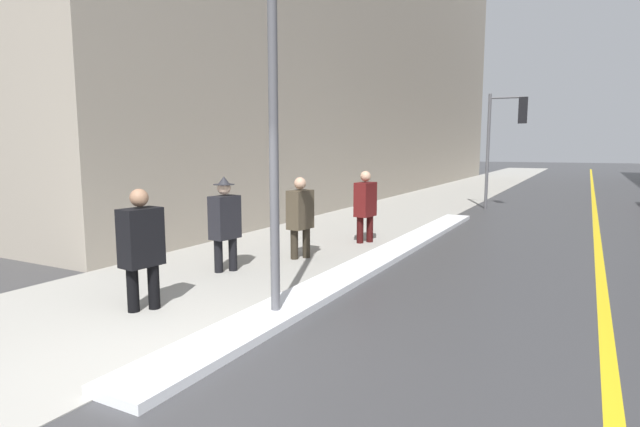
% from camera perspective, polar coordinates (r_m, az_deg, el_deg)
% --- Properties ---
extents(ground_plane, '(160.00, 160.00, 0.00)m').
position_cam_1_polar(ground_plane, '(5.61, -16.51, -15.78)').
color(ground_plane, '#38383A').
extents(sidewalk_slab, '(4.00, 80.00, 0.01)m').
position_cam_1_polar(sidewalk_slab, '(19.60, 11.13, 0.97)').
color(sidewalk_slab, '#9E9B93').
rests_on(sidewalk_slab, ground).
extents(road_centre_stripe, '(0.16, 80.00, 0.00)m').
position_cam_1_polar(road_centre_stripe, '(18.76, 28.92, -0.13)').
color(road_centre_stripe, gold).
rests_on(road_centre_stripe, ground).
extents(snow_bank_curb, '(0.70, 12.99, 0.11)m').
position_cam_1_polar(snow_bank_curb, '(10.04, 7.28, -4.85)').
color(snow_bank_curb, white).
rests_on(snow_bank_curb, ground).
extents(lamp_post, '(0.28, 0.28, 5.62)m').
position_cam_1_polar(lamp_post, '(6.39, -5.43, 17.57)').
color(lamp_post, '#515156').
rests_on(lamp_post, ground).
extents(traffic_light_near, '(1.31, 0.39, 4.09)m').
position_cam_1_polar(traffic_light_near, '(19.01, 20.75, 9.34)').
color(traffic_light_near, '#515156').
rests_on(traffic_light_near, ground).
extents(pedestrian_in_glasses, '(0.37, 0.57, 1.66)m').
position_cam_1_polar(pedestrian_in_glasses, '(7.06, -19.75, -3.29)').
color(pedestrian_in_glasses, black).
rests_on(pedestrian_in_glasses, ground).
extents(pedestrian_in_fedora, '(0.36, 0.55, 1.70)m').
position_cam_1_polar(pedestrian_in_fedora, '(8.90, -10.82, -0.77)').
color(pedestrian_in_fedora, black).
rests_on(pedestrian_in_fedora, ground).
extents(pedestrian_trailing, '(0.36, 0.56, 1.62)m').
position_cam_1_polar(pedestrian_trailing, '(9.80, -2.28, -0.05)').
color(pedestrian_trailing, '#2A241B').
rests_on(pedestrian_trailing, ground).
extents(pedestrian_with_shoulder_bag, '(0.37, 0.77, 1.67)m').
position_cam_1_polar(pedestrian_with_shoulder_bag, '(11.51, 5.22, 1.16)').
color(pedestrian_with_shoulder_bag, '#340C0C').
rests_on(pedestrian_with_shoulder_bag, ground).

